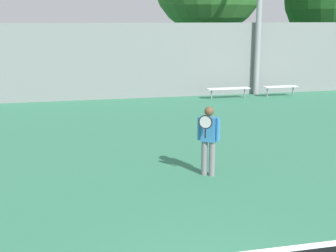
{
  "coord_description": "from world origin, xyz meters",
  "views": [
    {
      "loc": [
        -1.92,
        -4.37,
        3.53
      ],
      "look_at": [
        0.66,
        6.57,
        0.92
      ],
      "focal_mm": 50.0,
      "sensor_mm": 36.0,
      "label": 1
    }
  ],
  "objects": [
    {
      "name": "back_fence",
      "position": [
        0.0,
        16.18,
        1.66
      ],
      "size": [
        25.32,
        0.06,
        3.32
      ],
      "color": "gray",
      "rests_on": "ground_plane"
    },
    {
      "name": "bench_adjacent_court",
      "position": [
        7.96,
        15.11,
        0.43
      ],
      "size": [
        1.6,
        0.4,
        0.48
      ],
      "color": "white",
      "rests_on": "ground_plane"
    },
    {
      "name": "tennis_player",
      "position": [
        1.31,
        5.36,
        0.9
      ],
      "size": [
        0.52,
        0.5,
        1.6
      ],
      "rotation": [
        0.0,
        0.0,
        -0.59
      ],
      "color": "slate",
      "rests_on": "ground_plane"
    },
    {
      "name": "bench_courtside_far",
      "position": [
        5.44,
        15.11,
        0.44
      ],
      "size": [
        1.95,
        0.4,
        0.48
      ],
      "color": "white",
      "rests_on": "ground_plane"
    }
  ]
}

